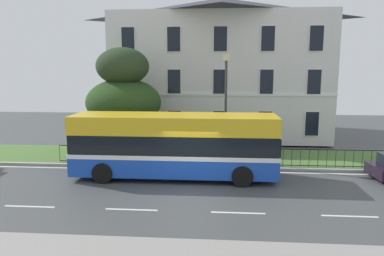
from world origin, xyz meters
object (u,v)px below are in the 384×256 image
object	(u,v)px
evergreen_tree	(124,118)
litter_bin	(141,150)
georgian_townhouse	(220,66)
single_decker_bus	(175,145)
street_lamp_post	(226,100)

from	to	relation	value
evergreen_tree	litter_bin	bearing A→B (deg)	-51.79
georgian_townhouse	single_decker_bus	bearing A→B (deg)	-99.73
georgian_townhouse	street_lamp_post	xyz separation A→B (m)	(0.34, -9.33, -1.88)
evergreen_tree	single_decker_bus	distance (m)	5.94
georgian_townhouse	street_lamp_post	bearing A→B (deg)	-87.89
single_decker_bus	georgian_townhouse	bearing A→B (deg)	80.38
single_decker_bus	street_lamp_post	xyz separation A→B (m)	(2.47, 3.09, 1.93)
street_lamp_post	evergreen_tree	bearing A→B (deg)	166.32
georgian_townhouse	street_lamp_post	distance (m)	9.52
georgian_townhouse	evergreen_tree	distance (m)	10.26
evergreen_tree	single_decker_bus	bearing A→B (deg)	-51.12
single_decker_bus	street_lamp_post	size ratio (longest dim) A/B	1.65
litter_bin	georgian_townhouse	bearing A→B (deg)	65.45
evergreen_tree	litter_bin	world-z (taller)	evergreen_tree
single_decker_bus	litter_bin	bearing A→B (deg)	129.42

